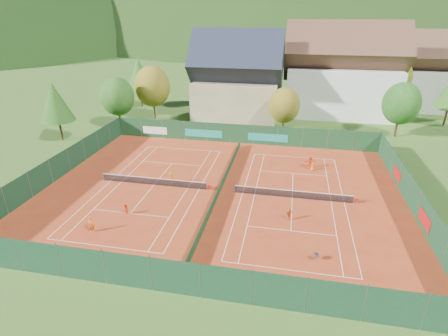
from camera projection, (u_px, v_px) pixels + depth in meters
The scene contains 34 objects.
ground at pixel (221, 191), 39.60m from camera, with size 600.00×600.00×0.00m, color #31571B.
clay_pad at pixel (221, 191), 39.59m from camera, with size 40.00×32.00×0.01m, color #9E3417.
court_markings_left at pixel (154, 185), 40.98m from camera, with size 11.03×23.83×0.00m.
court_markings_right at pixel (292, 198), 38.18m from camera, with size 11.03×23.83×0.00m.
tennis_net_left at pixel (155, 181), 40.75m from camera, with size 13.30×0.10×1.02m.
tennis_net_right at pixel (294, 194), 37.95m from camera, with size 13.30×0.10×1.02m.
court_divider at pixel (221, 187), 39.38m from camera, with size 0.03×28.80×1.00m.
fence_north at pixel (239, 134), 53.36m from camera, with size 40.00×0.10×3.00m.
fence_south at pixel (175, 277), 24.67m from camera, with size 40.00×0.04×3.00m.
fence_west at pixel (60, 165), 42.47m from camera, with size 0.04×32.00×3.00m.
fence_east at pixel (413, 196), 35.52m from camera, with size 0.09×32.00×3.00m.
chalet at pixel (237, 82), 64.20m from camera, with size 16.20×12.00×16.00m.
hotel_block_a at pixel (342, 76), 65.92m from camera, with size 21.60×11.00×17.25m.
hotel_block_b at pixel (408, 75), 70.93m from camera, with size 17.28×10.00×15.50m.
tree_west_front at pixel (117, 96), 59.09m from camera, with size 5.72×5.72×8.69m.
tree_west_mid at pixel (152, 86), 63.48m from camera, with size 6.44×6.44×9.78m.
tree_west_back at pixel (139, 74), 71.40m from camera, with size 5.60×5.60×10.00m.
tree_center at pixel (284, 105), 56.25m from camera, with size 5.01×5.01×7.60m.
tree_east_front at pixel (401, 104), 54.61m from camera, with size 5.72×5.72×8.69m.
tree_west_side at pixel (55, 102), 52.72m from camera, with size 5.04×5.04×9.00m.
tree_east_back at pixel (392, 78), 68.00m from camera, with size 7.15×7.15×10.86m.
mountain_backdrop at pixel (321, 96), 259.64m from camera, with size 820.00×530.00×242.00m.
ball_hopper at pixel (317, 255), 28.41m from camera, with size 0.34×0.34×0.80m.
loose_ball_0 at pixel (113, 200), 37.77m from camera, with size 0.07×0.07×0.07m, color #CCD833.
loose_ball_1 at pixel (263, 234), 31.94m from camera, with size 0.07×0.07×0.07m, color #CCD833.
loose_ball_2 at pixel (261, 182), 41.71m from camera, with size 0.07×0.07×0.07m, color #CCD833.
loose_ball_3 at pixel (183, 164), 46.47m from camera, with size 0.07×0.07×0.07m, color #CCD833.
loose_ball_4 at pixel (305, 206), 36.54m from camera, with size 0.07×0.07×0.07m, color #CCD833.
player_left_near at pixel (91, 224), 32.02m from camera, with size 0.58×0.38×1.58m, color orange.
player_left_mid at pixel (126, 209), 34.82m from camera, with size 0.58×0.45×1.19m, color #EA4914.
player_left_far at pixel (171, 178), 41.10m from camera, with size 0.95×0.55×1.48m, color #DA5E13.
player_right_near at pixel (289, 214), 33.92m from camera, with size 0.76×0.32×1.29m, color #D24912.
player_right_far_a at pixel (312, 166), 44.50m from camera, with size 0.58×0.38×1.18m, color orange.
player_right_far_b at pixel (310, 162), 45.18m from camera, with size 1.46×0.46×1.57m, color #F64F15.
Camera 1 is at (7.11, -34.25, 18.74)m, focal length 28.00 mm.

